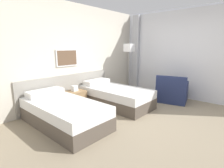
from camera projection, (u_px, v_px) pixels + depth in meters
The scene contains 8 objects.
ground_plane at pixel (150, 120), 3.85m from camera, with size 16.00×16.00×0.00m, color gray.
wall_headboard at pixel (83, 56), 5.01m from camera, with size 10.00×0.10×2.70m.
wall_window at pixel (191, 55), 5.15m from camera, with size 0.21×4.72×2.70m.
bed_near_door at pixel (64, 113), 3.57m from camera, with size 0.99×1.94×0.62m.
bed_near_window at pixel (115, 96), 4.75m from camera, with size 0.99×1.94×0.62m.
nightstand at pixel (75, 99), 4.63m from camera, with size 0.49×0.41×0.58m.
floor_lamp at pixel (129, 51), 5.64m from camera, with size 0.26×0.26×1.67m.
armchair at pixel (172, 92), 5.09m from camera, with size 0.92×0.96×0.79m.
Camera 1 is at (-3.25, -1.76, 1.59)m, focal length 28.00 mm.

